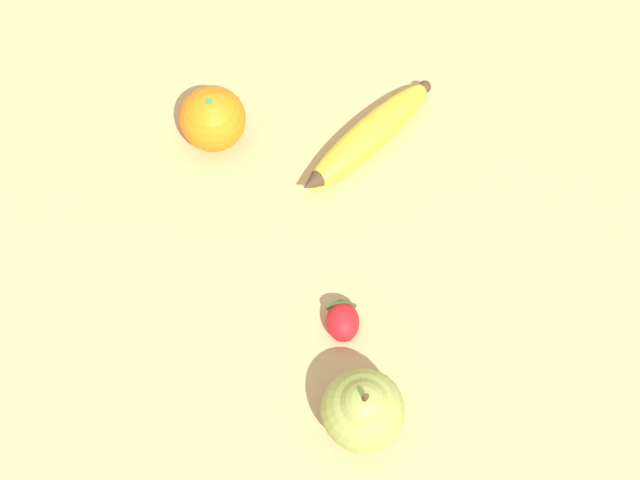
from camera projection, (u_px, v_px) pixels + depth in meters
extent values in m
plane|color=tan|center=(171.00, 215.00, 0.94)|extent=(3.00, 3.00, 0.00)
ellipsoid|color=yellow|center=(369.00, 136.00, 0.96)|extent=(0.17, 0.14, 0.04)
cone|color=#47331E|center=(311.00, 184.00, 0.93)|extent=(0.03, 0.03, 0.03)
sphere|color=#47331E|center=(425.00, 87.00, 0.99)|extent=(0.01, 0.01, 0.01)
sphere|color=orange|center=(213.00, 119.00, 0.95)|extent=(0.07, 0.07, 0.07)
cylinder|color=#3D8438|center=(209.00, 102.00, 0.92)|extent=(0.01, 0.01, 0.00)
sphere|color=#99A84C|center=(363.00, 410.00, 0.82)|extent=(0.08, 0.08, 0.08)
sphere|color=#99A84C|center=(364.00, 405.00, 0.80)|extent=(0.05, 0.05, 0.05)
cylinder|color=#4C3319|center=(365.00, 398.00, 0.78)|extent=(0.01, 0.01, 0.02)
ellipsoid|color=red|center=(343.00, 322.00, 0.88)|extent=(0.05, 0.04, 0.03)
cone|color=#3D8438|center=(341.00, 303.00, 0.89)|extent=(0.02, 0.03, 0.03)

